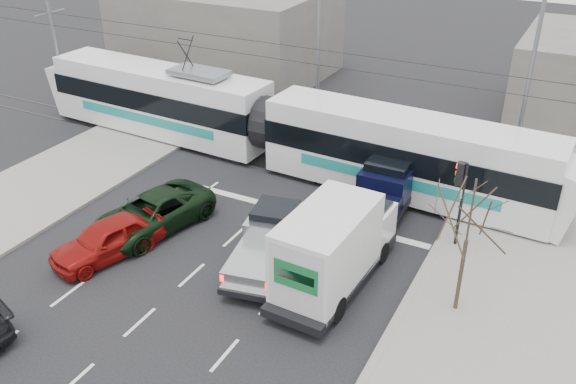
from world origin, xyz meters
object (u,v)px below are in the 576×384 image
at_px(traffic_signal, 460,186).
at_px(navy_pickup, 382,193).
at_px(street_lamp_far, 316,37).
at_px(street_lamp_near, 525,76).
at_px(silver_pickup, 270,238).
at_px(green_car, 152,213).
at_px(red_car, 108,239).
at_px(box_truck, 334,247).
at_px(tram, 270,125).
at_px(bare_tree, 470,217).

xyz_separation_m(traffic_signal, navy_pickup, (-3.35, 0.87, -1.55)).
relative_size(traffic_signal, street_lamp_far, 0.40).
bearing_deg(street_lamp_near, navy_pickup, -122.33).
height_order(street_lamp_far, silver_pickup, street_lamp_far).
bearing_deg(green_car, traffic_signal, 33.26).
relative_size(street_lamp_near, red_car, 1.99).
bearing_deg(silver_pickup, traffic_signal, 23.92).
bearing_deg(navy_pickup, box_truck, -89.57).
relative_size(street_lamp_near, street_lamp_far, 1.00).
xyz_separation_m(street_lamp_far, green_car, (-0.86, -14.02, -4.35)).
relative_size(silver_pickup, red_car, 1.28).
relative_size(street_lamp_far, red_car, 1.99).
height_order(traffic_signal, red_car, traffic_signal).
xyz_separation_m(street_lamp_far, tram, (0.26, -5.88, -3.10)).
bearing_deg(navy_pickup, bare_tree, -48.15).
relative_size(silver_pickup, green_car, 1.04).
height_order(bare_tree, silver_pickup, bare_tree).
bearing_deg(navy_pickup, street_lamp_near, 56.90).
xyz_separation_m(navy_pickup, green_car, (-8.16, -5.39, -0.42)).
height_order(traffic_signal, tram, tram).
bearing_deg(red_car, traffic_signal, 48.27).
height_order(box_truck, red_car, box_truck).
height_order(silver_pickup, green_car, silver_pickup).
bearing_deg(green_car, tram, 94.05).
distance_m(bare_tree, box_truck, 4.90).
relative_size(tram, navy_pickup, 4.85).
bearing_deg(traffic_signal, street_lamp_far, 138.28).
height_order(tram, red_car, tram).
bearing_deg(street_lamp_far, red_car, -93.97).
height_order(street_lamp_near, silver_pickup, street_lamp_near).
relative_size(bare_tree, street_lamp_near, 0.56).
bearing_deg(street_lamp_far, traffic_signal, -41.72).
bearing_deg(street_lamp_far, silver_pickup, -71.42).
distance_m(bare_tree, tram, 13.94).
height_order(box_truck, navy_pickup, box_truck).
xyz_separation_m(bare_tree, street_lamp_near, (-0.29, 11.50, 1.32)).
bearing_deg(traffic_signal, silver_pickup, -144.92).
relative_size(tram, box_truck, 4.17).
height_order(street_lamp_far, red_car, street_lamp_far).
bearing_deg(tram, navy_pickup, -18.67).
xyz_separation_m(street_lamp_near, red_car, (-12.64, -14.40, -4.34)).
height_order(tram, green_car, tram).
height_order(box_truck, green_car, box_truck).
bearing_deg(red_car, tram, 100.39).
relative_size(street_lamp_near, box_truck, 1.34).
distance_m(bare_tree, street_lamp_far, 17.97).
bearing_deg(traffic_signal, green_car, -158.60).
bearing_deg(bare_tree, street_lamp_near, 91.42).
bearing_deg(bare_tree, tram, 146.52).
height_order(traffic_signal, street_lamp_near, street_lamp_near).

